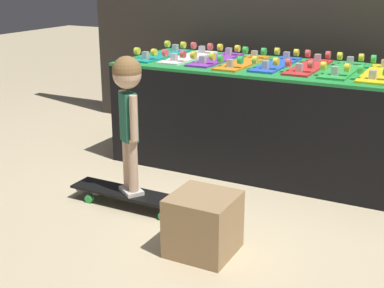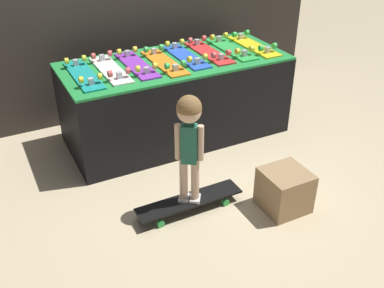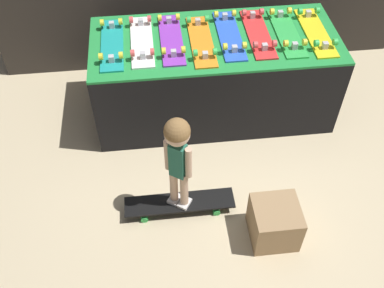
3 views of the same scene
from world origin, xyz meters
name	(u,v)px [view 2 (image 2 of 3)]	position (x,y,z in m)	size (l,w,h in m)	color
ground_plane	(203,162)	(0.00, 0.00, 0.00)	(16.00, 16.00, 0.00)	beige
display_rack	(176,99)	(0.00, 0.54, 0.37)	(1.96, 0.85, 0.74)	black
skateboard_teal_on_rack	(83,74)	(-0.80, 0.55, 0.76)	(0.18, 0.67, 0.09)	teal
skateboard_white_on_rack	(110,68)	(-0.57, 0.56, 0.76)	(0.18, 0.67, 0.09)	white
skateboard_purple_on_rack	(137,64)	(-0.34, 0.56, 0.76)	(0.18, 0.67, 0.09)	purple
skateboard_orange_on_rack	(164,61)	(-0.11, 0.51, 0.76)	(0.18, 0.67, 0.09)	orange
skateboard_blue_on_rack	(186,55)	(0.11, 0.56, 0.76)	(0.18, 0.67, 0.09)	blue
skateboard_red_on_rack	(209,51)	(0.34, 0.56, 0.76)	(0.18, 0.67, 0.09)	red
skateboard_green_on_rack	(231,48)	(0.57, 0.55, 0.76)	(0.18, 0.67, 0.09)	green
skateboard_yellow_on_rack	(253,45)	(0.80, 0.53, 0.76)	(0.18, 0.67, 0.09)	yellow
skateboard_on_floor	(189,201)	(-0.40, -0.51, 0.07)	(0.80, 0.18, 0.09)	black
child	(189,130)	(-0.40, -0.51, 0.67)	(0.19, 0.17, 0.82)	silver
storage_box	(284,190)	(0.23, -0.80, 0.15)	(0.32, 0.31, 0.31)	#A37F56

